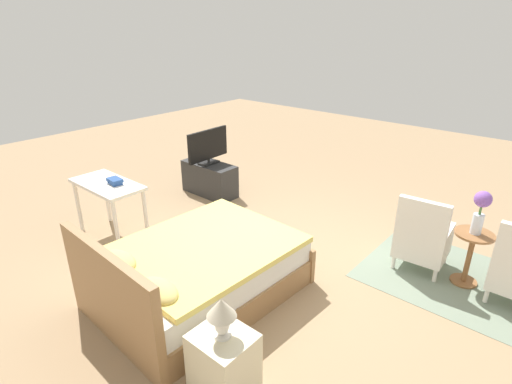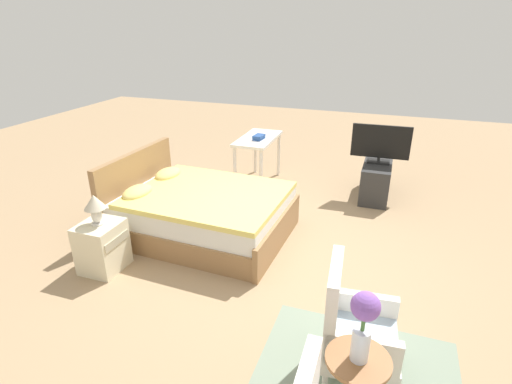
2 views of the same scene
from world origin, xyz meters
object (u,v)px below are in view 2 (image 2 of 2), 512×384
Objects in this scene: vanity_desk at (258,145)px; book_stack at (259,137)px; bed at (200,212)px; tv_flatscreen at (381,143)px; armchair_by_window_right at (354,331)px; flower_vase at (364,320)px; table_lamp at (95,205)px; nightstand at (102,246)px; tv_stand at (376,179)px.

book_stack reaches higher than vanity_desk.
tv_flatscreen is at bearing -45.85° from bed.
armchair_by_window_right is 3.78m from book_stack.
tv_flatscreen is at bearing 0.96° from armchair_by_window_right.
vanity_desk is (-0.10, 1.85, -0.17)m from tv_flatscreen.
flower_vase is at bearing -173.14° from armchair_by_window_right.
table_lamp is at bearing 79.01° from armchair_by_window_right.
bed is at bearing -31.73° from table_lamp.
bed reaches higher than table_lamp.
armchair_by_window_right is 3.89m from vanity_desk.
nightstand is at bearing 148.30° from bed.
tv_flatscreen is 3.78× the size of book_stack.
tv_stand is 0.92× the size of vanity_desk.
bed is 2.16× the size of tv_stand.
bed is 9.46× the size of book_stack.
flower_vase is 4.02m from tv_stand.
flower_vase is 0.46× the size of vanity_desk.
bed is 6.28× the size of table_lamp.
vanity_desk is (2.86, -0.77, -0.10)m from table_lamp.
tv_stand is (2.95, -2.62, -0.49)m from table_lamp.
nightstand is (1.01, 2.73, -0.64)m from flower_vase.
nightstand is 3.95m from tv_stand.
flower_vase is 0.58× the size of tv_flatscreen.
armchair_by_window_right is 3.50m from tv_flatscreen.
table_lamp is at bearing 69.69° from flower_vase.
tv_flatscreen is at bearing -41.53° from table_lamp.
nightstand is 0.48m from table_lamp.
flower_vase is at bearing -153.06° from vanity_desk.
nightstand is 2.98m from vanity_desk.
bed is 1.79m from book_stack.
armchair_by_window_right is at bearing 6.86° from flower_vase.
tv_stand is (3.97, 0.12, -0.64)m from flower_vase.
flower_vase is at bearing -153.02° from book_stack.
flower_vase is 3.97m from tv_flatscreen.
tv_flatscreen is 1.81m from book_stack.
flower_vase is 4.22m from book_stack.
table_lamp is at bearing 138.47° from tv_flatscreen.
tv_stand is 1.16× the size of tv_flatscreen.
armchair_by_window_right is 1.11× the size of tv_flatscreen.
vanity_desk is (2.86, -0.77, 0.39)m from nightstand.
tv_flatscreen reaches higher than tv_stand.
flower_vase reaches higher than vanity_desk.
armchair_by_window_right is 1.71× the size of nightstand.
table_lamp is 1.50× the size of book_stack.
flower_vase is at bearing -110.32° from nightstand.
book_stack is (-0.21, 1.80, -0.02)m from tv_flatscreen.
armchair_by_window_right reaches higher than vanity_desk.
book_stack is (2.75, -0.82, 0.54)m from nightstand.
flower_vase is 4.35m from vanity_desk.
vanity_desk is (1.82, -0.13, 0.36)m from bed.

